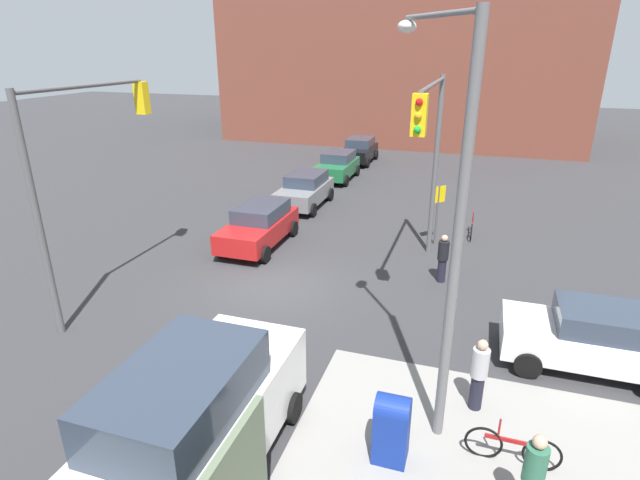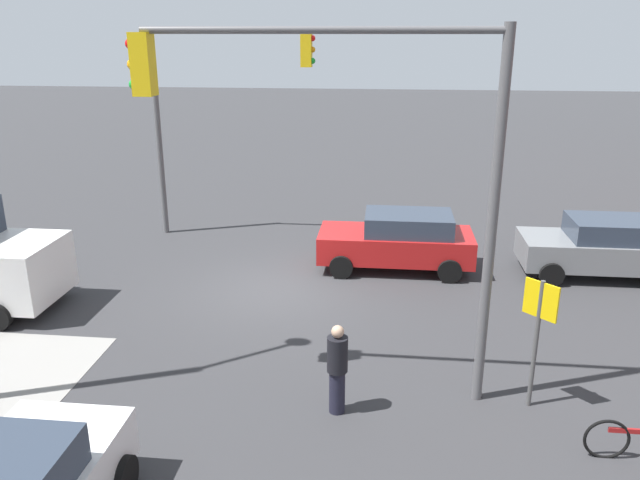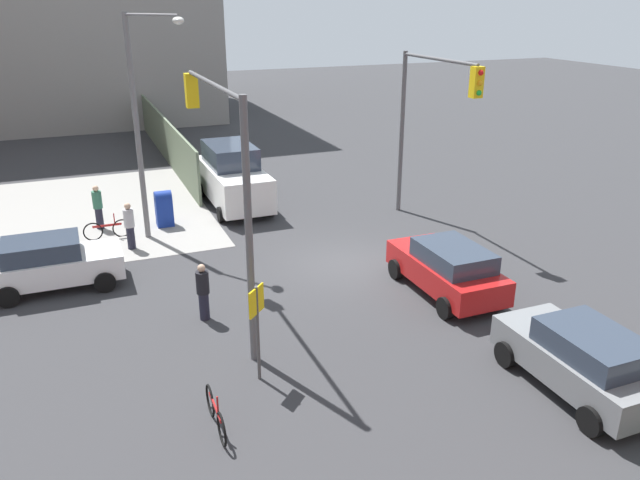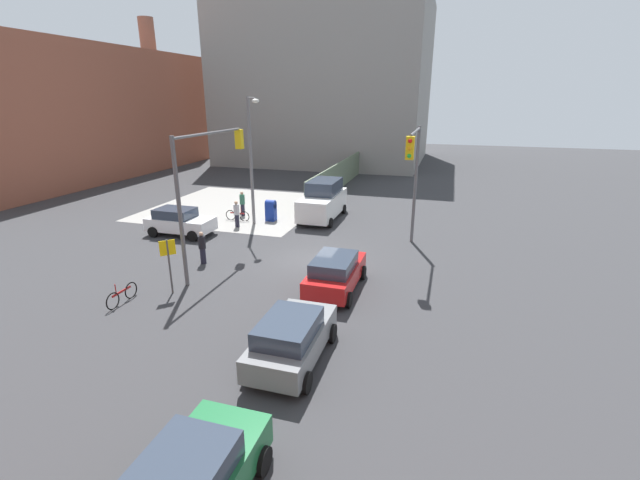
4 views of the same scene
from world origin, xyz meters
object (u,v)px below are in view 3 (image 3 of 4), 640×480
at_px(pedestrian_crossing, 98,206).
at_px(pedestrian_waiting, 203,291).
at_px(van_white_delivery, 233,177).
at_px(coupe_white, 52,263).
at_px(bicycle_leaning_on_fence, 108,230).
at_px(pedestrian_walking_north, 130,225).
at_px(sedan_red, 447,268).
at_px(hatchback_gray, 582,358).
at_px(traffic_signal_nw_corner, 221,155).
at_px(traffic_signal_se_corner, 429,107).
at_px(mailbox_blue, 164,207).
at_px(bicycle_at_crosswalk, 216,414).
at_px(street_lamp_corner, 142,112).

distance_m(pedestrian_crossing, pedestrian_waiting, 9.07).
bearing_deg(van_white_delivery, coupe_white, 129.37).
relative_size(van_white_delivery, bicycle_leaning_on_fence, 3.09).
bearing_deg(pedestrian_walking_north, sedan_red, -54.02).
height_order(hatchback_gray, sedan_red, same).
distance_m(traffic_signal_nw_corner, bicycle_leaning_on_fence, 9.26).
relative_size(traffic_signal_se_corner, bicycle_leaning_on_fence, 3.71).
xyz_separation_m(traffic_signal_nw_corner, hatchback_gray, (-6.45, -6.50, -3.83)).
height_order(mailbox_blue, sedan_red, sedan_red).
relative_size(traffic_signal_se_corner, pedestrian_waiting, 3.90).
relative_size(bicycle_leaning_on_fence, bicycle_at_crosswalk, 1.00).
relative_size(hatchback_gray, sedan_red, 0.96).
distance_m(hatchback_gray, pedestrian_waiting, 9.76).
height_order(sedan_red, van_white_delivery, van_white_delivery).
bearing_deg(mailbox_blue, coupe_white, 137.46).
bearing_deg(van_white_delivery, pedestrian_walking_north, 126.91).
xyz_separation_m(hatchback_gray, bicycle_leaning_on_fence, (14.19, 9.19, -0.50)).
bearing_deg(hatchback_gray, bicycle_at_crosswalk, 77.42).
bearing_deg(sedan_red, pedestrian_waiting, 81.02).
bearing_deg(hatchback_gray, van_white_delivery, 13.10).
xyz_separation_m(traffic_signal_nw_corner, bicycle_at_crosswalk, (-4.67, 1.50, -4.32)).
bearing_deg(pedestrian_waiting, street_lamp_corner, 8.98).
bearing_deg(bicycle_leaning_on_fence, bicycle_at_crosswalk, -174.49).
bearing_deg(coupe_white, pedestrian_waiting, -134.22).
bearing_deg(pedestrian_walking_north, hatchback_gray, -69.51).
distance_m(sedan_red, bicycle_at_crosswalk, 8.78).
bearing_deg(sedan_red, bicycle_at_crosswalk, 114.76).
relative_size(mailbox_blue, sedan_red, 0.34).
bearing_deg(pedestrian_crossing, traffic_signal_nw_corner, -39.30).
xyz_separation_m(mailbox_blue, hatchback_gray, (-14.79, -7.00, 0.08)).
distance_m(sedan_red, pedestrian_waiting, 7.25).
relative_size(traffic_signal_se_corner, street_lamp_corner, 0.81).
bearing_deg(traffic_signal_nw_corner, street_lamp_corner, 8.75).
xyz_separation_m(traffic_signal_nw_corner, sedan_red, (-1.00, -6.46, -3.83)).
bearing_deg(pedestrian_waiting, sedan_red, -93.18).
height_order(street_lamp_corner, pedestrian_walking_north, street_lamp_corner).
xyz_separation_m(street_lamp_corner, bicycle_at_crosswalk, (-11.70, 0.42, -4.35)).
distance_m(traffic_signal_se_corner, pedestrian_walking_north, 11.72).
xyz_separation_m(traffic_signal_se_corner, pedestrian_crossing, (4.23, 11.90, -3.70)).
xyz_separation_m(mailbox_blue, bicycle_at_crosswalk, (-13.00, 1.00, -0.42)).
height_order(coupe_white, pedestrian_waiting, pedestrian_waiting).
xyz_separation_m(traffic_signal_se_corner, sedan_red, (-5.70, 2.54, -3.76)).
xyz_separation_m(mailbox_blue, pedestrian_walking_north, (-2.00, 1.50, 0.13)).
height_order(traffic_signal_se_corner, pedestrian_crossing, traffic_signal_se_corner).
bearing_deg(coupe_white, hatchback_gray, -133.09).
distance_m(street_lamp_corner, pedestrian_walking_north, 3.98).
distance_m(mailbox_blue, pedestrian_crossing, 2.48).
relative_size(street_lamp_corner, mailbox_blue, 5.59).
height_order(pedestrian_walking_north, bicycle_leaning_on_fence, pedestrian_walking_north).
relative_size(traffic_signal_nw_corner, street_lamp_corner, 0.81).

